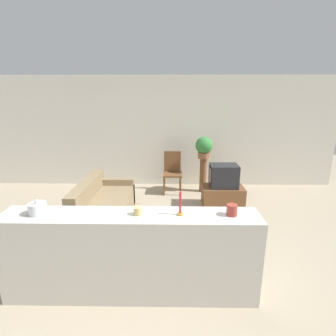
{
  "coord_description": "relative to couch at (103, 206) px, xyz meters",
  "views": [
    {
      "loc": [
        0.45,
        -3.06,
        2.22
      ],
      "look_at": [
        0.38,
        1.9,
        0.85
      ],
      "focal_mm": 28.0,
      "sensor_mm": 36.0,
      "label": 1
    }
  ],
  "objects": [
    {
      "name": "television",
      "position": [
        2.3,
        0.69,
        0.38
      ],
      "size": [
        0.56,
        0.42,
        0.46
      ],
      "color": "#232328",
      "rests_on": "tv_stand"
    },
    {
      "name": "candlestick",
      "position": [
        1.34,
        -1.85,
        0.81
      ],
      "size": [
        0.07,
        0.07,
        0.26
      ],
      "color": "#B7933D",
      "rests_on": "foreground_counter"
    },
    {
      "name": "coffee_tin",
      "position": [
        1.89,
        -1.85,
        0.78
      ],
      "size": [
        0.11,
        0.11,
        0.12
      ],
      "color": "#99382D",
      "rests_on": "foreground_counter"
    },
    {
      "name": "candle_jar",
      "position": [
        0.89,
        -1.85,
        0.76
      ],
      "size": [
        0.09,
        0.09,
        0.08
      ],
      "color": "tan",
      "rests_on": "foreground_counter"
    },
    {
      "name": "decorative_bowl",
      "position": [
        -0.19,
        -1.85,
        0.78
      ],
      "size": [
        0.19,
        0.19,
        0.17
      ],
      "color": "silver",
      "rests_on": "foreground_counter"
    },
    {
      "name": "wall_back",
      "position": [
        0.8,
        2.08,
        1.08
      ],
      "size": [
        9.0,
        0.06,
        2.7
      ],
      "color": "silver",
      "rests_on": "ground_plane"
    },
    {
      "name": "ground_plane",
      "position": [
        0.8,
        -1.35,
        -0.27
      ],
      "size": [
        14.0,
        14.0,
        0.0
      ],
      "primitive_type": "plane",
      "color": "tan"
    },
    {
      "name": "wooden_chair",
      "position": [
        1.26,
        1.52,
        0.26
      ],
      "size": [
        0.44,
        0.44,
        0.96
      ],
      "color": "brown",
      "rests_on": "ground_plane"
    },
    {
      "name": "plant_stand",
      "position": [
        1.99,
        1.54,
        0.14
      ],
      "size": [
        0.16,
        0.16,
        0.82
      ],
      "color": "brown",
      "rests_on": "ground_plane"
    },
    {
      "name": "couch",
      "position": [
        0.0,
        0.0,
        0.0
      ],
      "size": [
        0.83,
        1.67,
        0.75
      ],
      "color": "#847051",
      "rests_on": "ground_plane"
    },
    {
      "name": "potted_plant",
      "position": [
        1.99,
        1.54,
        0.82
      ],
      "size": [
        0.4,
        0.4,
        0.5
      ],
      "color": "#8E5B3D",
      "rests_on": "plant_stand"
    },
    {
      "name": "tv_stand",
      "position": [
        2.31,
        0.69,
        -0.06
      ],
      "size": [
        0.83,
        0.53,
        0.42
      ],
      "color": "brown",
      "rests_on": "ground_plane"
    },
    {
      "name": "foreground_counter",
      "position": [
        0.8,
        -1.85,
        0.22
      ],
      "size": [
        2.8,
        0.44,
        0.99
      ],
      "color": "beige",
      "rests_on": "ground_plane"
    }
  ]
}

